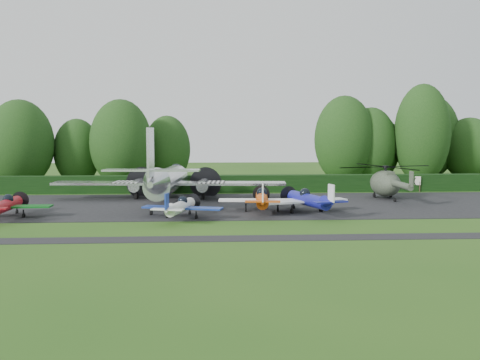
{
  "coord_description": "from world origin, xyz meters",
  "views": [
    {
      "loc": [
        1.27,
        -40.92,
        7.15
      ],
      "look_at": [
        4.25,
        9.43,
        2.5
      ],
      "focal_mm": 40.0,
      "sensor_mm": 36.0,
      "label": 1
    }
  ],
  "objects": [
    {
      "name": "tree_7",
      "position": [
        -10.0,
        28.91,
        5.6
      ],
      "size": [
        7.97,
        7.97,
        11.22
      ],
      "color": "black",
      "rests_on": "ground"
    },
    {
      "name": "tree_2",
      "position": [
        30.12,
        29.87,
        6.72
      ],
      "size": [
        7.41,
        7.41,
        13.47
      ],
      "color": "black",
      "rests_on": "ground"
    },
    {
      "name": "tree_4",
      "position": [
        -4.47,
        33.92,
        4.62
      ],
      "size": [
        6.44,
        6.44,
        9.27
      ],
      "color": "black",
      "rests_on": "ground"
    },
    {
      "name": "tree_9",
      "position": [
        38.94,
        34.37,
        4.53
      ],
      "size": [
        7.44,
        7.44,
        9.09
      ],
      "color": "black",
      "rests_on": "ground"
    },
    {
      "name": "tree_10",
      "position": [
        34.05,
        37.26,
        6.25
      ],
      "size": [
        8.94,
        8.94,
        12.51
      ],
      "color": "black",
      "rests_on": "ground"
    },
    {
      "name": "light_plane_orange",
      "position": [
        5.92,
        5.29,
        1.22
      ],
      "size": [
        7.61,
        8.0,
        2.93
      ],
      "rotation": [
        0.0,
        0.0,
        0.08
      ],
      "color": "#C0450B",
      "rests_on": "ground"
    },
    {
      "name": "ground",
      "position": [
        0.0,
        0.0,
        0.0
      ],
      "size": [
        160.0,
        160.0,
        0.0
      ],
      "primitive_type": "plane",
      "color": "#265217",
      "rests_on": "ground"
    },
    {
      "name": "tree_11",
      "position": [
        25.38,
        34.09,
        4.73
      ],
      "size": [
        6.28,
        6.28,
        9.49
      ],
      "color": "black",
      "rests_on": "ground"
    },
    {
      "name": "hedgerow",
      "position": [
        0.0,
        21.0,
        0.0
      ],
      "size": [
        90.0,
        1.6,
        2.0
      ],
      "primitive_type": "cube",
      "color": "black",
      "rests_on": "ground"
    },
    {
      "name": "transport_plane",
      "position": [
        -2.88,
        12.99,
        2.15
      ],
      "size": [
        24.02,
        18.42,
        7.7
      ],
      "rotation": [
        0.0,
        0.0,
        0.08
      ],
      "color": "silver",
      "rests_on": "ground"
    },
    {
      "name": "light_plane_white",
      "position": [
        -1.01,
        2.03,
        1.06
      ],
      "size": [
        6.61,
        6.95,
        2.54
      ],
      "rotation": [
        0.0,
        0.0,
        0.27
      ],
      "color": "silver",
      "rests_on": "ground"
    },
    {
      "name": "tree_1",
      "position": [
        19.77,
        31.18,
        5.96
      ],
      "size": [
        8.07,
        8.07,
        11.94
      ],
      "color": "black",
      "rests_on": "ground"
    },
    {
      "name": "apron",
      "position": [
        0.0,
        10.0,
        0.0
      ],
      "size": [
        70.0,
        18.0,
        0.01
      ],
      "primitive_type": "cube",
      "color": "black",
      "rests_on": "ground"
    },
    {
      "name": "tree_3",
      "position": [
        23.71,
        31.91,
        5.19
      ],
      "size": [
        6.98,
        6.98,
        10.39
      ],
      "color": "black",
      "rests_on": "ground"
    },
    {
      "name": "taxiway_verge",
      "position": [
        0.0,
        -6.0,
        0.0
      ],
      "size": [
        70.0,
        2.0,
        0.0
      ],
      "primitive_type": "cube",
      "color": "black",
      "rests_on": "ground"
    },
    {
      "name": "tree_5",
      "position": [
        -22.57,
        28.43,
        5.55
      ],
      "size": [
        8.31,
        8.31,
        11.13
      ],
      "color": "black",
      "rests_on": "ground"
    },
    {
      "name": "light_plane_blue",
      "position": [
        9.88,
        4.42,
        1.23
      ],
      "size": [
        7.69,
        8.08,
        2.95
      ],
      "rotation": [
        0.0,
        0.0,
        -0.31
      ],
      "color": "navy",
      "rests_on": "ground"
    },
    {
      "name": "sign_board",
      "position": [
        24.58,
        20.5,
        1.23
      ],
      "size": [
        3.24,
        0.12,
        1.82
      ],
      "rotation": [
        0.0,
        0.0,
        0.28
      ],
      "color": "#3F3326",
      "rests_on": "ground"
    },
    {
      "name": "helicopter",
      "position": [
        19.85,
        13.95,
        1.88
      ],
      "size": [
        10.86,
        12.72,
        3.5
      ],
      "rotation": [
        0.0,
        0.0,
        -0.02
      ],
      "color": "#323C2E",
      "rests_on": "ground"
    },
    {
      "name": "light_plane_red",
      "position": [
        -15.21,
        3.13,
        1.12
      ],
      "size": [
        7.0,
        7.36,
        2.69
      ],
      "rotation": [
        0.0,
        0.0,
        -0.01
      ],
      "color": "#A10E1A",
      "rests_on": "ground"
    },
    {
      "name": "tree_6",
      "position": [
        -16.16,
        31.31,
        4.38
      ],
      "size": [
        6.13,
        6.13,
        8.78
      ],
      "color": "black",
      "rests_on": "ground"
    }
  ]
}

